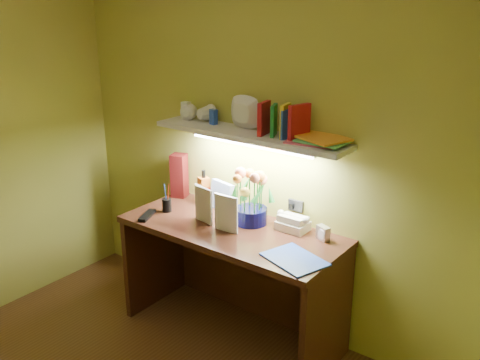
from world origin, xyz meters
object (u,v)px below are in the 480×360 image
object	(u,v)px
desk	(232,282)
telephone	(293,222)
flower_bouquet	(251,197)
desk_clock	(323,233)
whisky_bottle	(204,187)

from	to	relation	value
desk	telephone	xyz separation A→B (m)	(0.32, 0.20, 0.43)
flower_bouquet	desk_clock	size ratio (longest dim) A/B	4.17
flower_bouquet	whisky_bottle	bearing A→B (deg)	170.96
flower_bouquet	telephone	distance (m)	0.30
telephone	desk_clock	size ratio (longest dim) A/B	2.16
flower_bouquet	whisky_bottle	distance (m)	0.45
desk	whisky_bottle	bearing A→B (deg)	152.47
whisky_bottle	telephone	bearing A→B (deg)	-0.33
desk	flower_bouquet	distance (m)	0.57
flower_bouquet	telephone	bearing A→B (deg)	14.26
telephone	flower_bouquet	bearing A→B (deg)	-165.88
desk_clock	telephone	bearing A→B (deg)	-160.39
desk	telephone	world-z (taller)	telephone
flower_bouquet	whisky_bottle	size ratio (longest dim) A/B	1.45
desk	flower_bouquet	xyz separation A→B (m)	(0.05, 0.13, 0.55)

